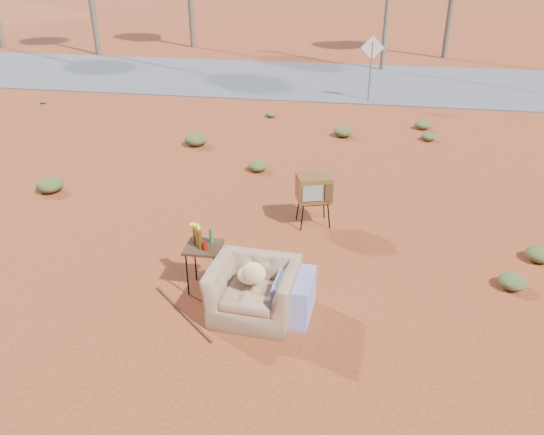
# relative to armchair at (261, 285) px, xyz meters

# --- Properties ---
(ground) EXTENTS (140.00, 140.00, 0.00)m
(ground) POSITION_rel_armchair_xyz_m (-0.16, 0.45, -0.49)
(ground) COLOR #993A1E
(ground) RESTS_ON ground
(highway) EXTENTS (140.00, 7.00, 0.04)m
(highway) POSITION_rel_armchair_xyz_m (-0.16, 15.45, -0.47)
(highway) COLOR #565659
(highway) RESTS_ON ground
(armchair) EXTENTS (1.47, 0.92, 1.06)m
(armchair) POSITION_rel_armchair_xyz_m (0.00, 0.00, 0.00)
(armchair) COLOR #89684B
(armchair) RESTS_ON ground
(tv_unit) EXTENTS (0.75, 0.67, 1.00)m
(tv_unit) POSITION_rel_armchair_xyz_m (0.43, 2.91, 0.25)
(tv_unit) COLOR black
(tv_unit) RESTS_ON ground
(side_table) EXTENTS (0.54, 0.54, 1.06)m
(side_table) POSITION_rel_armchair_xyz_m (-1.01, 0.51, 0.29)
(side_table) COLOR #3A2515
(side_table) RESTS_ON ground
(rusty_bar) EXTENTS (1.21, 1.11, 0.04)m
(rusty_bar) POSITION_rel_armchair_xyz_m (-1.12, -0.23, -0.47)
(rusty_bar) COLOR #4F2715
(rusty_bar) RESTS_ON ground
(road_sign) EXTENTS (0.78, 0.06, 2.19)m
(road_sign) POSITION_rel_armchair_xyz_m (1.34, 12.45, 1.01)
(road_sign) COLOR brown
(road_sign) RESTS_ON ground
(scrub_patch) EXTENTS (17.49, 8.07, 0.33)m
(scrub_patch) POSITION_rel_armchair_xyz_m (-0.99, 4.86, -0.35)
(scrub_patch) COLOR #4B5625
(scrub_patch) RESTS_ON ground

